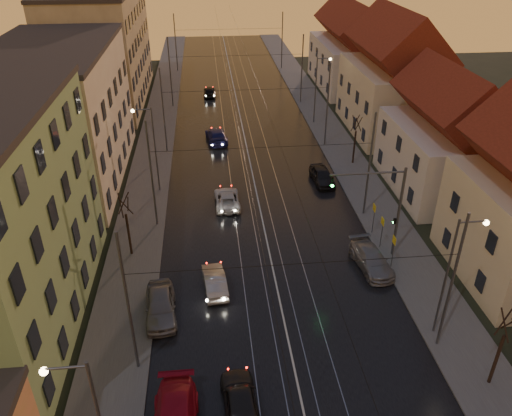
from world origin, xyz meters
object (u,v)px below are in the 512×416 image
object	(u,v)px
street_lamp_2	(151,142)
street_lamp_3	(318,84)
traffic_light_mast	(387,202)
street_lamp_1	(454,267)
driving_car_4	(210,91)
driving_car_0	(240,402)
parked_left_3	(160,305)
parked_right_1	(371,260)
parked_right_2	(322,176)
driving_car_1	(215,281)
driving_car_3	(216,136)
driving_car_2	(227,199)

from	to	relation	value
street_lamp_2	street_lamp_3	xyz separation A→B (m)	(18.21, 16.00, 0.00)
traffic_light_mast	street_lamp_1	bearing A→B (deg)	-82.09
driving_car_4	driving_car_0	bearing A→B (deg)	92.50
parked_left_3	parked_right_1	size ratio (longest dim) A/B	0.97
traffic_light_mast	parked_right_1	distance (m)	4.23
driving_car_4	parked_right_2	xyz separation A→B (m)	(9.99, -27.93, 0.05)
driving_car_1	parked_right_1	world-z (taller)	parked_right_1
street_lamp_1	street_lamp_3	world-z (taller)	same
driving_car_3	parked_right_1	distance (m)	26.54
street_lamp_2	parked_right_1	xyz separation A→B (m)	(16.09, -13.28, -4.19)
driving_car_2	parked_right_1	distance (m)	14.02
parked_right_1	driving_car_4	bearing A→B (deg)	97.05
parked_left_3	parked_right_1	world-z (taller)	parked_left_3
driving_car_2	driving_car_1	bearing A→B (deg)	81.58
street_lamp_2	parked_right_1	bearing A→B (deg)	-39.54
traffic_light_mast	driving_car_4	distance (m)	41.90
parked_left_3	parked_right_2	xyz separation A→B (m)	(13.95, 16.92, -0.05)
street_lamp_1	driving_car_2	size ratio (longest dim) A/B	1.78
driving_car_0	driving_car_1	size ratio (longest dim) A/B	1.10
driving_car_0	driving_car_1	world-z (taller)	driving_car_0
driving_car_0	driving_car_3	world-z (taller)	driving_car_0
street_lamp_1	traffic_light_mast	bearing A→B (deg)	97.91
driving_car_3	parked_left_3	xyz separation A→B (m)	(-4.39, -28.01, 0.05)
street_lamp_2	parked_left_3	bearing A→B (deg)	-84.88
driving_car_4	parked_left_3	size ratio (longest dim) A/B	0.87
street_lamp_3	parked_right_1	distance (m)	29.66
street_lamp_2	parked_left_3	distance (m)	17.34
driving_car_2	driving_car_4	world-z (taller)	driving_car_4
street_lamp_2	driving_car_3	size ratio (longest dim) A/B	1.58
driving_car_1	parked_left_3	distance (m)	4.10
street_lamp_1	driving_car_0	size ratio (longest dim) A/B	1.83
driving_car_1	driving_car_3	distance (m)	25.78
parked_left_3	driving_car_2	bearing A→B (deg)	65.61
traffic_light_mast	parked_right_2	distance (m)	12.84
parked_right_1	parked_right_2	size ratio (longest dim) A/B	1.10
driving_car_3	street_lamp_2	bearing A→B (deg)	55.75
traffic_light_mast	parked_right_1	world-z (taller)	traffic_light_mast
street_lamp_1	street_lamp_3	size ratio (longest dim) A/B	1.00
traffic_light_mast	driving_car_1	xyz separation A→B (m)	(-12.17, -2.54, -3.94)
street_lamp_2	driving_car_3	xyz separation A→B (m)	(5.89, 11.22, -4.15)
driving_car_3	parked_right_2	distance (m)	14.65
driving_car_3	driving_car_4	bearing A→B (deg)	-95.11
street_lamp_2	driving_car_0	world-z (taller)	street_lamp_2
street_lamp_2	driving_car_4	xyz separation A→B (m)	(5.47, 28.06, -4.20)
street_lamp_3	driving_car_3	bearing A→B (deg)	-158.80
street_lamp_2	parked_right_2	distance (m)	16.01
driving_car_2	parked_left_3	bearing A→B (deg)	69.05
parked_right_2	driving_car_2	bearing A→B (deg)	-163.23
driving_car_2	parked_left_3	distance (m)	14.41
traffic_light_mast	driving_car_0	xyz separation A→B (m)	(-11.16, -12.41, -3.85)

